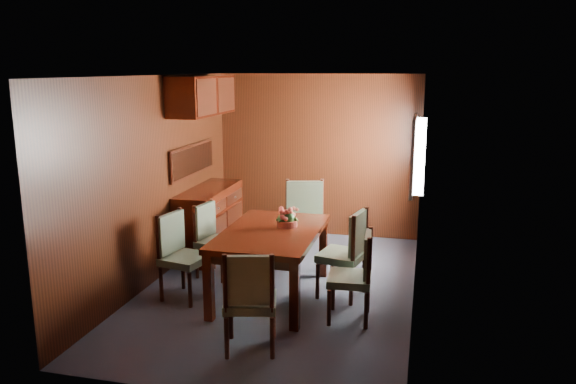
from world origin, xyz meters
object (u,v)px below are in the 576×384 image
(dining_table, at_px, (271,240))
(chair_left_near, at_px, (180,251))
(chair_right_near, at_px, (357,271))
(flower_centerpiece, at_px, (287,216))
(sideboard, at_px, (210,221))
(chair_head, at_px, (250,296))

(dining_table, height_order, chair_left_near, chair_left_near)
(chair_right_near, bearing_deg, flower_centerpiece, 52.83)
(sideboard, relative_size, chair_left_near, 1.46)
(sideboard, height_order, chair_left_near, chair_left_near)
(sideboard, distance_m, dining_table, 1.76)
(chair_right_near, bearing_deg, dining_table, 65.45)
(sideboard, bearing_deg, flower_centerpiece, -38.22)
(chair_right_near, bearing_deg, chair_head, 133.58)
(chair_left_near, bearing_deg, sideboard, -158.83)
(dining_table, height_order, flower_centerpiece, flower_centerpiece)
(chair_right_near, xyz_separation_m, chair_head, (-0.83, -0.89, 0.02))
(dining_table, relative_size, flower_centerpiece, 6.68)
(sideboard, relative_size, flower_centerpiece, 5.76)
(chair_right_near, height_order, chair_head, chair_head)
(sideboard, height_order, dining_table, sideboard)
(sideboard, xyz_separation_m, chair_head, (1.37, -2.52, 0.08))
(flower_centerpiece, bearing_deg, dining_table, -124.56)
(chair_left_near, xyz_separation_m, chair_right_near, (1.95, -0.12, -0.02))
(dining_table, relative_size, chair_left_near, 1.69)
(chair_head, bearing_deg, chair_right_near, 33.22)
(chair_right_near, bearing_deg, sideboard, 49.92)
(dining_table, distance_m, flower_centerpiece, 0.32)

